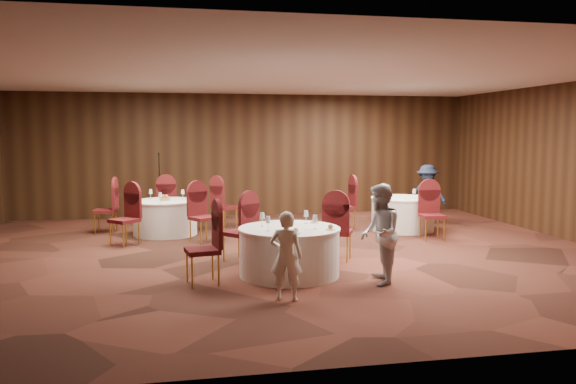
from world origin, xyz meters
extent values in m
plane|color=black|center=(0.00, 0.00, 0.00)|extent=(12.00, 12.00, 0.00)
plane|color=silver|center=(0.00, 0.00, 3.20)|extent=(12.00, 12.00, 0.00)
plane|color=black|center=(0.00, 5.00, 1.60)|extent=(12.00, 0.00, 12.00)
plane|color=black|center=(0.00, -5.00, 1.60)|extent=(12.00, 0.00, 12.00)
cylinder|color=white|center=(-0.11, -1.55, 0.36)|extent=(1.52, 1.52, 0.72)
cylinder|color=white|center=(-0.11, -1.55, 0.72)|extent=(1.56, 1.56, 0.03)
cylinder|color=white|center=(-2.08, 2.37, 0.36)|extent=(1.35, 1.35, 0.72)
cylinder|color=white|center=(-2.08, 2.37, 0.72)|extent=(1.37, 1.37, 0.03)
cylinder|color=white|center=(3.15, 1.93, 0.36)|extent=(1.39, 1.39, 0.72)
cylinder|color=white|center=(3.15, 1.93, 0.72)|extent=(1.42, 1.42, 0.03)
cylinder|color=silver|center=(-0.47, -1.76, 0.74)|extent=(0.06, 0.06, 0.01)
cylinder|color=silver|center=(-0.47, -1.76, 0.80)|extent=(0.01, 0.01, 0.11)
cone|color=silver|center=(-0.47, -1.76, 0.91)|extent=(0.08, 0.08, 0.10)
cylinder|color=silver|center=(-0.50, -1.35, 0.74)|extent=(0.06, 0.06, 0.01)
cylinder|color=silver|center=(-0.50, -1.35, 0.80)|extent=(0.01, 0.01, 0.11)
cone|color=silver|center=(-0.50, -1.35, 0.91)|extent=(0.08, 0.08, 0.10)
cylinder|color=silver|center=(0.24, -1.75, 0.74)|extent=(0.06, 0.06, 0.01)
cylinder|color=silver|center=(0.24, -1.75, 0.80)|extent=(0.01, 0.01, 0.11)
cone|color=silver|center=(0.24, -1.75, 0.91)|extent=(0.08, 0.08, 0.10)
cylinder|color=silver|center=(0.22, -1.25, 0.74)|extent=(0.06, 0.06, 0.01)
cylinder|color=silver|center=(0.22, -1.25, 0.80)|extent=(0.01, 0.01, 0.11)
cone|color=silver|center=(0.22, -1.25, 0.91)|extent=(0.08, 0.08, 0.10)
cylinder|color=white|center=(-0.12, -2.08, 0.75)|extent=(0.15, 0.15, 0.01)
sphere|color=#9E6B33|center=(-0.12, -2.08, 0.79)|extent=(0.08, 0.08, 0.08)
cylinder|color=white|center=(0.46, -1.85, 0.75)|extent=(0.15, 0.15, 0.01)
sphere|color=#9E6B33|center=(0.46, -1.85, 0.79)|extent=(0.08, 0.08, 0.08)
cylinder|color=white|center=(0.37, -1.18, 0.75)|extent=(0.15, 0.15, 0.01)
sphere|color=#9E6B33|center=(0.37, -1.18, 0.79)|extent=(0.08, 0.08, 0.08)
cylinder|color=silver|center=(-1.69, 2.49, 0.74)|extent=(0.06, 0.06, 0.01)
cylinder|color=silver|center=(-1.69, 2.49, 0.80)|extent=(0.01, 0.01, 0.11)
cone|color=silver|center=(-1.69, 2.49, 0.91)|extent=(0.08, 0.08, 0.10)
cylinder|color=silver|center=(-2.38, 2.68, 0.74)|extent=(0.06, 0.06, 0.01)
cylinder|color=silver|center=(-2.38, 2.68, 0.80)|extent=(0.01, 0.01, 0.11)
cone|color=silver|center=(-2.38, 2.68, 0.91)|extent=(0.08, 0.08, 0.10)
cylinder|color=silver|center=(-2.15, 1.95, 0.74)|extent=(0.06, 0.06, 0.01)
cylinder|color=silver|center=(-2.15, 1.95, 0.80)|extent=(0.01, 0.01, 0.11)
cone|color=silver|center=(-2.15, 1.95, 0.91)|extent=(0.08, 0.08, 0.10)
cylinder|color=brown|center=(-2.08, 2.37, 0.77)|extent=(0.22, 0.22, 0.06)
sphere|color=#9E6B33|center=(-2.11, 2.39, 0.83)|extent=(0.07, 0.07, 0.07)
sphere|color=#9E6B33|center=(-2.04, 2.35, 0.83)|extent=(0.07, 0.07, 0.07)
cylinder|color=silver|center=(3.32, 1.70, 0.74)|extent=(0.06, 0.06, 0.01)
cylinder|color=silver|center=(3.32, 1.70, 0.80)|extent=(0.01, 0.01, 0.11)
cone|color=silver|center=(3.32, 1.70, 0.91)|extent=(0.08, 0.08, 0.10)
cylinder|color=black|center=(-2.24, 4.01, 0.01)|extent=(0.24, 0.24, 0.02)
cylinder|color=black|center=(-2.24, 4.01, 0.86)|extent=(0.02, 0.02, 1.69)
cylinder|color=black|center=(-2.24, 4.06, 1.68)|extent=(0.04, 0.12, 0.04)
imported|color=white|center=(-0.40, -2.82, 0.59)|extent=(0.49, 0.39, 1.18)
imported|color=#B7B8BD|center=(1.08, -2.25, 0.73)|extent=(0.71, 0.82, 1.46)
imported|color=black|center=(4.07, 2.69, 0.71)|extent=(1.06, 0.94, 1.42)
camera|label=1|loc=(-1.71, -9.84, 2.17)|focal=35.00mm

